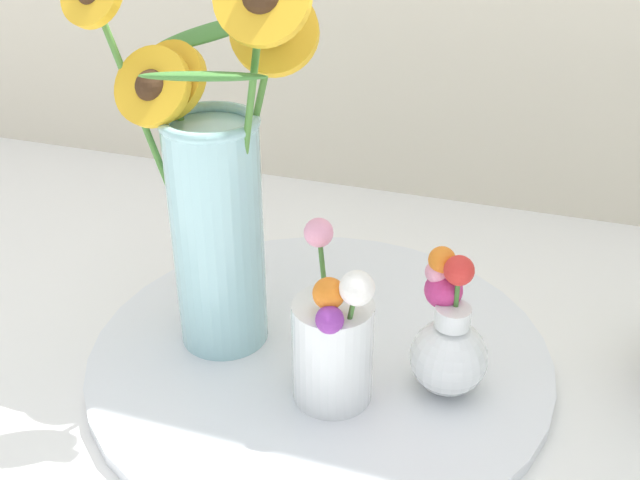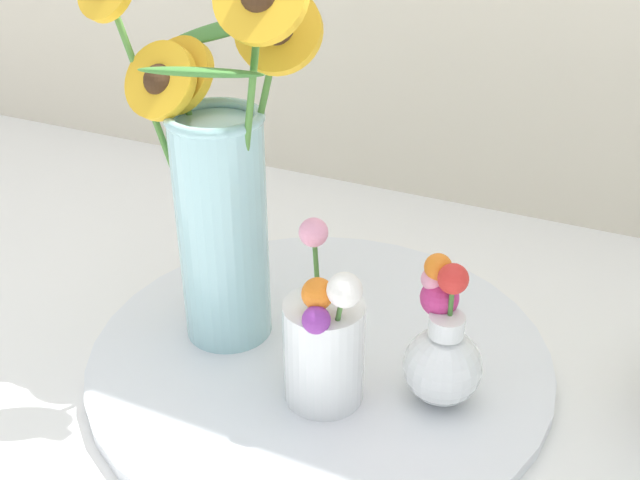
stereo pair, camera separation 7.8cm
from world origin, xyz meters
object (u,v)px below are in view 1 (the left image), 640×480
at_px(serving_tray, 320,354).
at_px(vase_bulb_right, 448,341).
at_px(vase_small_center, 333,342).
at_px(mason_jar_sunflowers, 215,198).

distance_m(serving_tray, vase_bulb_right, 0.16).
xyz_separation_m(vase_small_center, vase_bulb_right, (0.11, 0.05, -0.01)).
xyz_separation_m(mason_jar_sunflowers, vase_small_center, (0.15, -0.06, -0.11)).
height_order(serving_tray, vase_bulb_right, vase_bulb_right).
bearing_deg(serving_tray, vase_bulb_right, -7.37).
xyz_separation_m(serving_tray, mason_jar_sunflowers, (-0.11, -0.01, 0.19)).
distance_m(vase_small_center, vase_bulb_right, 0.12).
distance_m(mason_jar_sunflowers, vase_bulb_right, 0.29).
bearing_deg(mason_jar_sunflowers, vase_small_center, -21.97).
height_order(mason_jar_sunflowers, vase_bulb_right, mason_jar_sunflowers).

